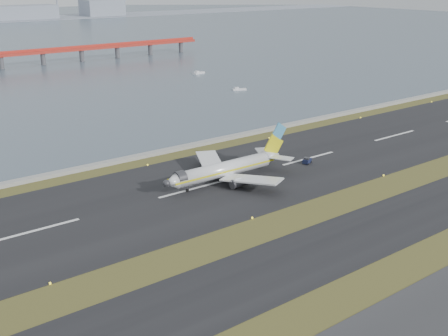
% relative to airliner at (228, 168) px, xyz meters
% --- Properties ---
extents(ground, '(1000.00, 1000.00, 0.00)m').
position_rel_airliner_xyz_m(ground, '(-10.21, -29.35, -3.46)').
color(ground, '#3A4418').
rests_on(ground, ground).
extents(taxiway_strip, '(1000.00, 18.00, 0.10)m').
position_rel_airliner_xyz_m(taxiway_strip, '(-10.21, -41.35, -3.41)').
color(taxiway_strip, black).
rests_on(taxiway_strip, ground).
extents(runway_strip, '(1000.00, 45.00, 0.10)m').
position_rel_airliner_xyz_m(runway_strip, '(-10.21, 0.65, -3.41)').
color(runway_strip, black).
rests_on(runway_strip, ground).
extents(seawall, '(1000.00, 2.50, 1.00)m').
position_rel_airliner_xyz_m(seawall, '(-10.21, 30.65, -2.96)').
color(seawall, gray).
rests_on(seawall, ground).
extents(red_pier, '(260.00, 5.00, 10.20)m').
position_rel_airliner_xyz_m(red_pier, '(9.79, 220.65, 3.82)').
color(red_pier, '#AF291E').
rests_on(red_pier, ground).
extents(airliner, '(38.52, 32.89, 12.80)m').
position_rel_airliner_xyz_m(airliner, '(0.00, 0.00, 0.00)').
color(airliner, white).
rests_on(airliner, ground).
extents(pushback_tug, '(3.42, 2.75, 1.92)m').
position_rel_airliner_xyz_m(pushback_tug, '(26.12, -2.34, -2.53)').
color(pushback_tug, '#131835').
rests_on(pushback_tug, ground).
extents(workboat_near, '(6.59, 4.17, 1.53)m').
position_rel_airliner_xyz_m(workboat_near, '(77.24, 91.63, -2.97)').
color(workboat_near, silver).
rests_on(workboat_near, ground).
extents(workboat_far, '(7.83, 4.21, 1.81)m').
position_rel_airliner_xyz_m(workboat_far, '(88.16, 139.79, -2.88)').
color(workboat_far, silver).
rests_on(workboat_far, ground).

